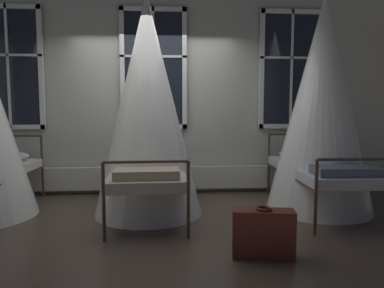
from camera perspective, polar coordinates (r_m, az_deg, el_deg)
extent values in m
plane|color=#4C3D33|center=(4.71, -6.38, -11.22)|extent=(17.64, 17.64, 0.00)
cube|color=#B2B7AD|center=(5.91, -5.99, 8.91)|extent=(9.38, 0.10, 3.41)
cube|color=black|center=(6.29, -26.93, 10.67)|extent=(1.04, 0.02, 1.88)
cube|color=silver|center=(6.27, -26.56, 2.41)|extent=(1.04, 0.06, 0.07)
cube|color=silver|center=(6.45, -27.30, 18.70)|extent=(1.04, 0.06, 0.07)
cube|color=silver|center=(6.12, -22.68, 11.00)|extent=(0.07, 0.06, 1.88)
cube|color=silver|center=(6.29, -26.93, 10.67)|extent=(0.04, 0.06, 1.88)
cube|color=silver|center=(6.31, -27.01, 12.37)|extent=(1.04, 0.06, 0.04)
cube|color=black|center=(5.82, -6.06, 11.70)|extent=(1.04, 0.02, 1.88)
cube|color=silver|center=(5.79, -5.97, 2.76)|extent=(1.04, 0.06, 0.07)
cube|color=silver|center=(5.98, -6.15, 20.36)|extent=(1.04, 0.06, 0.07)
cube|color=silver|center=(5.86, -10.89, 11.59)|extent=(0.07, 0.06, 1.88)
cube|color=silver|center=(5.82, -1.20, 11.73)|extent=(0.07, 0.06, 1.88)
cube|color=silver|center=(5.82, -6.06, 11.70)|extent=(0.04, 0.06, 1.88)
cube|color=silver|center=(5.84, -6.08, 13.54)|extent=(1.04, 0.06, 0.04)
cube|color=black|center=(6.15, 15.36, 11.20)|extent=(1.04, 0.02, 1.88)
cube|color=silver|center=(6.13, 15.14, 2.74)|extent=(1.04, 0.06, 0.07)
cube|color=silver|center=(6.31, 15.58, 19.42)|extent=(1.04, 0.06, 0.07)
cube|color=silver|center=(6.01, 10.91, 11.44)|extent=(0.07, 0.06, 1.88)
cube|color=silver|center=(6.32, 19.57, 10.92)|extent=(0.07, 0.06, 1.88)
cube|color=silver|center=(6.15, 15.36, 11.20)|extent=(0.04, 0.06, 1.88)
cube|color=silver|center=(6.17, 15.40, 12.94)|extent=(1.04, 0.06, 0.04)
cube|color=silver|center=(5.87, -5.89, -5.33)|extent=(5.01, 0.10, 0.36)
cylinder|color=#4C3323|center=(5.99, -22.50, -3.32)|extent=(0.04, 0.04, 0.95)
cylinder|color=#4C3323|center=(5.10, -26.30, -4.94)|extent=(0.09, 1.96, 0.03)
cylinder|color=#4C3323|center=(6.11, -26.48, 1.16)|extent=(0.87, 0.06, 0.03)
ellipsoid|color=silver|center=(5.92, -27.31, -1.73)|extent=(0.67, 0.42, 0.14)
cylinder|color=#4C3323|center=(5.74, -11.01, -3.38)|extent=(0.04, 0.04, 0.95)
cylinder|color=#4C3323|center=(5.72, -2.33, -3.30)|extent=(0.04, 0.04, 0.95)
cylinder|color=#4C3323|center=(3.84, -13.74, -8.89)|extent=(0.04, 0.04, 0.82)
cylinder|color=#4C3323|center=(3.81, -0.60, -8.82)|extent=(0.04, 0.04, 0.82)
cylinder|color=#4C3323|center=(4.78, -12.10, -5.16)|extent=(0.09, 1.96, 0.03)
cylinder|color=#4C3323|center=(4.76, -1.64, -5.08)|extent=(0.09, 1.96, 0.03)
cylinder|color=#4C3323|center=(5.66, -6.73, 1.40)|extent=(0.87, 0.06, 0.03)
cylinder|color=#4C3323|center=(3.72, -7.27, -2.79)|extent=(0.87, 0.06, 0.03)
cube|color=#B7B2A3|center=(4.73, -6.89, -4.43)|extent=(0.94, 2.01, 0.12)
ellipsoid|color=beige|center=(5.45, -6.74, -1.72)|extent=(0.67, 0.42, 0.14)
cube|color=tan|center=(4.00, -7.13, -4.66)|extent=(0.72, 0.38, 0.10)
cone|color=white|center=(4.66, -7.02, 6.02)|extent=(1.39, 1.39, 2.79)
cylinder|color=#4C3323|center=(5.96, 11.97, -3.06)|extent=(0.04, 0.04, 0.95)
cylinder|color=#4C3323|center=(6.24, 19.69, -2.89)|extent=(0.04, 0.04, 0.95)
cylinder|color=#4C3323|center=(4.14, 18.90, -7.97)|extent=(0.04, 0.04, 0.82)
cylinder|color=#4C3323|center=(5.03, 14.81, -4.68)|extent=(0.08, 1.96, 0.03)
cylinder|color=#4C3323|center=(5.36, 23.70, -4.35)|extent=(0.08, 1.96, 0.03)
cylinder|color=#4C3323|center=(6.04, 16.04, 1.48)|extent=(0.87, 0.05, 0.03)
cylinder|color=#4C3323|center=(4.25, 24.52, -2.22)|extent=(0.87, 0.05, 0.03)
cube|color=silver|center=(5.17, 19.41, -3.86)|extent=(0.93, 2.00, 0.12)
ellipsoid|color=silver|center=(5.84, 16.72, -1.43)|extent=(0.67, 0.41, 0.14)
cube|color=slate|center=(4.50, 22.92, -3.93)|extent=(0.72, 0.38, 0.10)
cone|color=white|center=(5.10, 19.73, 5.93)|extent=(1.39, 1.39, 2.84)
cube|color=#5B231E|center=(3.47, 11.14, -13.66)|extent=(0.58, 0.28, 0.44)
cube|color=tan|center=(3.57, 10.95, -13.10)|extent=(0.50, 0.09, 0.03)
torus|color=#5B231E|center=(3.40, 11.22, -9.92)|extent=(0.16, 0.16, 0.02)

